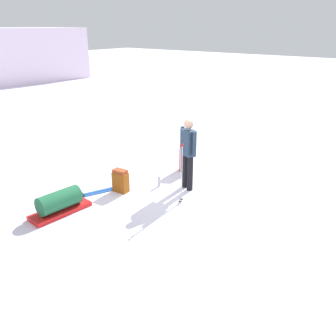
{
  "coord_description": "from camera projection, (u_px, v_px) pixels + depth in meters",
  "views": [
    {
      "loc": [
        -5.72,
        -4.44,
        3.64
      ],
      "look_at": [
        0.0,
        0.0,
        0.7
      ],
      "focal_mm": 37.74,
      "sensor_mm": 36.0,
      "label": 1
    }
  ],
  "objects": [
    {
      "name": "thermos_bottle",
      "position": [
        159.0,
        181.0,
        8.53
      ],
      "size": [
        0.07,
        0.07,
        0.26
      ],
      "primitive_type": "cylinder",
      "color": "#B3AFBB",
      "rests_on": "ground_plane"
    },
    {
      "name": "skier_standing",
      "position": [
        188.0,
        151.0,
        8.11
      ],
      "size": [
        0.32,
        0.54,
        1.7
      ],
      "color": "black",
      "rests_on": "ground_plane"
    },
    {
      "name": "gear_sled",
      "position": [
        60.0,
        203.0,
        7.29
      ],
      "size": [
        1.3,
        0.56,
        0.49
      ],
      "color": "red",
      "rests_on": "ground_plane"
    },
    {
      "name": "ski_poles_planted_near",
      "position": [
        181.0,
        171.0,
        7.5
      ],
      "size": [
        0.17,
        0.1,
        1.35
      ],
      "color": "#B1B6BB",
      "rests_on": "ground_plane"
    },
    {
      "name": "backpack_large_dark",
      "position": [
        185.0,
        158.0,
        9.38
      ],
      "size": [
        0.36,
        0.38,
        0.72
      ],
      "color": "maroon",
      "rests_on": "ground_plane"
    },
    {
      "name": "backpack_bright",
      "position": [
        121.0,
        181.0,
        8.21
      ],
      "size": [
        0.24,
        0.38,
        0.55
      ],
      "color": "#954A12",
      "rests_on": "ground_plane"
    },
    {
      "name": "ground_plane",
      "position": [
        168.0,
        196.0,
        8.08
      ],
      "size": [
        80.0,
        80.0,
        0.0
      ],
      "primitive_type": "plane",
      "color": "white"
    },
    {
      "name": "ski_pair_near",
      "position": [
        81.0,
        196.0,
        8.06
      ],
      "size": [
        1.71,
        0.82,
        0.05
      ],
      "color": "#2152A8",
      "rests_on": "ground_plane"
    }
  ]
}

